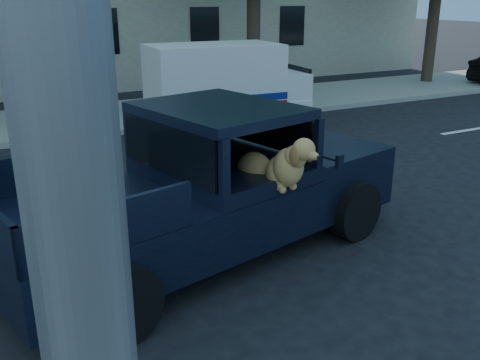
{
  "coord_description": "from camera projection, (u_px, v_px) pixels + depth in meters",
  "views": [
    {
      "loc": [
        -3.71,
        -6.14,
        3.43
      ],
      "look_at": [
        -0.64,
        -0.25,
        1.13
      ],
      "focal_mm": 40.0,
      "sensor_mm": 36.0,
      "label": 1
    }
  ],
  "objects": [
    {
      "name": "lane_stripes",
      "position": [
        270.0,
        162.0,
        11.61
      ],
      "size": [
        21.6,
        0.14,
        0.01
      ],
      "primitive_type": null,
      "color": "silver",
      "rests_on": "ground"
    },
    {
      "name": "far_sidewalk",
      "position": [
        110.0,
        117.0,
        15.57
      ],
      "size": [
        60.0,
        4.0,
        0.15
      ],
      "primitive_type": "cube",
      "color": "gray",
      "rests_on": "ground"
    },
    {
      "name": "pickup_truck",
      "position": [
        200.0,
        207.0,
        7.29
      ],
      "size": [
        6.08,
        3.56,
        2.05
      ],
      "rotation": [
        0.0,
        0.0,
        0.23
      ],
      "color": "black",
      "rests_on": "ground"
    },
    {
      "name": "mail_truck",
      "position": [
        224.0,
        93.0,
        14.09
      ],
      "size": [
        4.22,
        2.31,
        2.25
      ],
      "rotation": [
        0.0,
        0.0,
        -0.06
      ],
      "color": "silver",
      "rests_on": "ground"
    },
    {
      "name": "ground",
      "position": [
        270.0,
        241.0,
        7.89
      ],
      "size": [
        120.0,
        120.0,
        0.0
      ],
      "primitive_type": "plane",
      "color": "black",
      "rests_on": "ground"
    }
  ]
}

